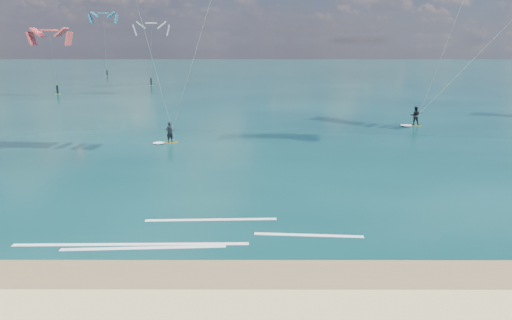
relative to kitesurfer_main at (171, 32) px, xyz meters
The scene contains 7 objects.
ground 20.21m from the kitesurfer_main, 79.27° to the left, with size 320.00×320.00×0.00m, color tan.
wet_sand_strip 21.51m from the kitesurfer_main, 80.07° to the right, with size 320.00×2.40×0.01m, color brown.
sea 82.33m from the kitesurfer_main, 87.64° to the left, with size 320.00×200.00×0.04m, color #082C2F.
kitesurfer_main is the anchor object (origin of this frame).
kitesurfer_far 27.71m from the kitesurfer_main, 20.46° to the left, with size 14.12×7.28×17.51m.
shoreline_foam 18.78m from the kitesurfer_main, 78.98° to the right, with size 15.03×3.64×0.01m.
distant_kites 60.39m from the kitesurfer_main, 111.90° to the left, with size 22.63×41.56×14.50m.
Camera 1 is at (2.94, -12.40, 8.39)m, focal length 32.00 mm.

